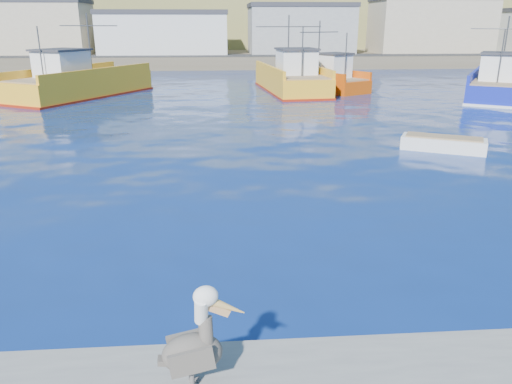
% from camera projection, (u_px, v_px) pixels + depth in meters
% --- Properties ---
extents(ground, '(260.00, 260.00, 0.00)m').
position_uv_depth(ground, '(323.00, 280.00, 12.15)').
color(ground, navy).
rests_on(ground, ground).
extents(dock_bollards, '(36.20, 0.20, 0.30)m').
position_uv_depth(dock_bollards, '(397.00, 340.00, 8.77)').
color(dock_bollards, '#4C4C4C').
rests_on(dock_bollards, dock).
extents(far_shore, '(200.00, 81.00, 24.00)m').
position_uv_depth(far_shore, '(227.00, 9.00, 112.38)').
color(far_shore, brown).
rests_on(far_shore, ground).
extents(trawler_yellow_a, '(10.58, 14.08, 6.81)m').
position_uv_depth(trawler_yellow_a, '(80.00, 83.00, 41.89)').
color(trawler_yellow_a, '#F6A91F').
rests_on(trawler_yellow_a, ground).
extents(trawler_yellow_b, '(6.04, 13.16, 6.71)m').
position_uv_depth(trawler_yellow_b, '(292.00, 79.00, 45.21)').
color(trawler_yellow_b, '#F6A91F').
rests_on(trawler_yellow_b, ground).
extents(trawler_blue, '(9.70, 12.17, 6.57)m').
position_uv_depth(trawler_blue, '(498.00, 85.00, 41.19)').
color(trawler_blue, '#111F97').
rests_on(trawler_blue, ground).
extents(boat_orange, '(7.37, 9.31, 6.15)m').
position_uv_depth(boat_orange, '(326.00, 79.00, 46.15)').
color(boat_orange, '#CA480A').
rests_on(boat_orange, ground).
extents(skiff_mid, '(4.12, 3.00, 0.85)m').
position_uv_depth(skiff_mid, '(443.00, 145.00, 24.45)').
color(skiff_mid, silver).
rests_on(skiff_mid, ground).
extents(pelican, '(1.41, 0.68, 1.73)m').
position_uv_depth(pelican, '(195.00, 345.00, 7.68)').
color(pelican, '#595451').
rests_on(pelican, dock).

